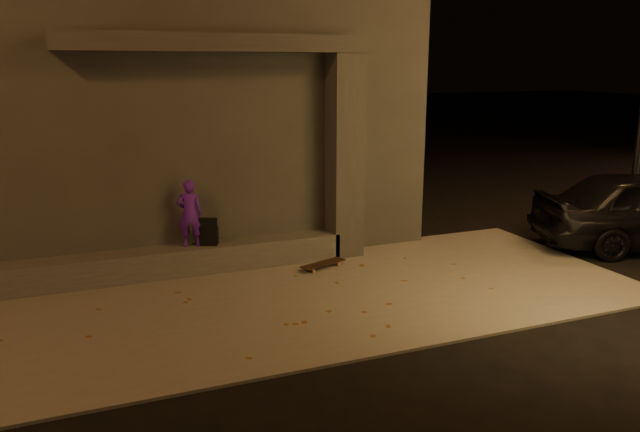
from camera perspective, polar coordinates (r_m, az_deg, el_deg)
name	(u,v)px	position (r m, az deg, el deg)	size (l,w,h in m)	color
ground	(342,357)	(7.75, 1.99, -12.75)	(120.00, 120.00, 0.00)	black
sidewalk	(288,299)	(9.44, -2.97, -7.60)	(11.00, 4.40, 0.04)	slate
building	(165,108)	(12.98, -13.97, 9.60)	(9.00, 5.10, 5.22)	#3B3936
ledge	(168,262)	(10.65, -13.77, -4.08)	(6.00, 0.55, 0.45)	#4B4844
column	(345,157)	(11.17, 2.26, 5.42)	(0.55, 0.55, 3.60)	#3B3936
canopy	(218,43)	(10.40, -9.30, 15.37)	(5.00, 0.70, 0.28)	#3B3936
skateboarder	(190,213)	(10.50, -11.84, 0.24)	(0.41, 0.27, 1.13)	#5619A8
backpack	(207,235)	(10.65, -10.25, -1.71)	(0.40, 0.33, 0.48)	black
skateboard	(323,264)	(10.72, 0.29, -4.39)	(0.89, 0.49, 0.09)	black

